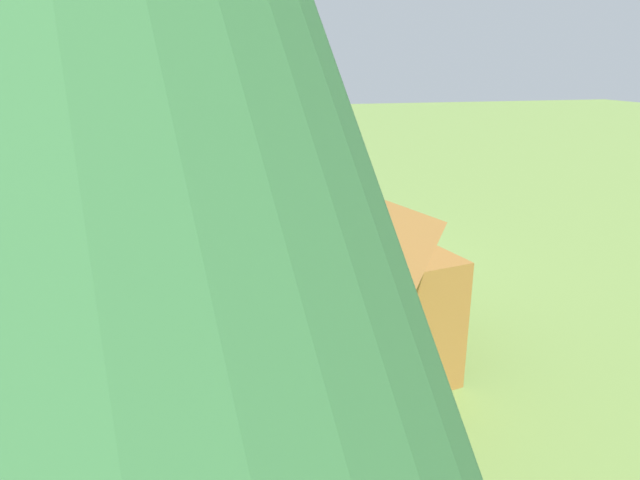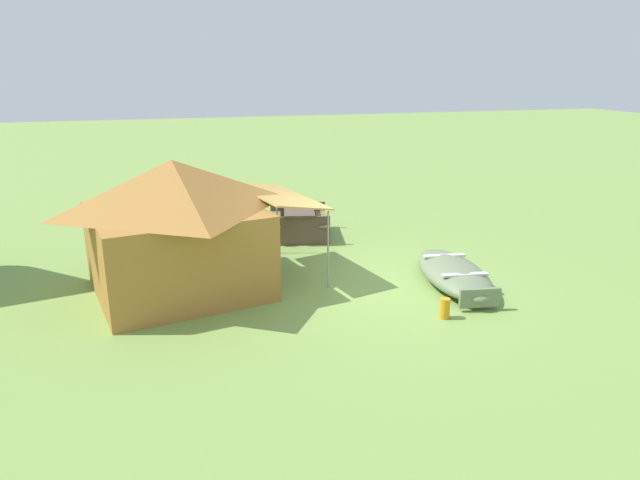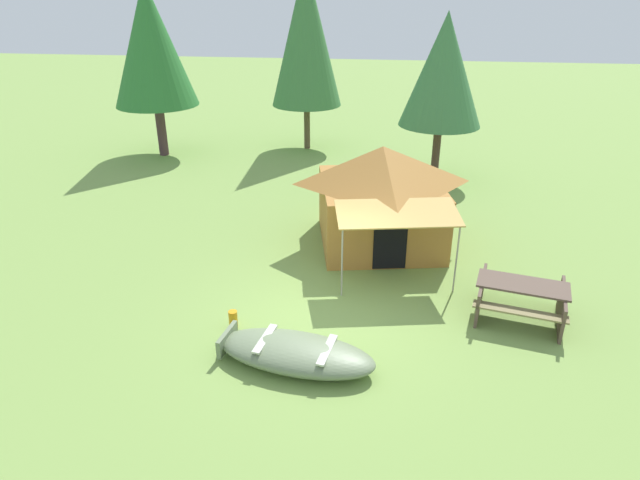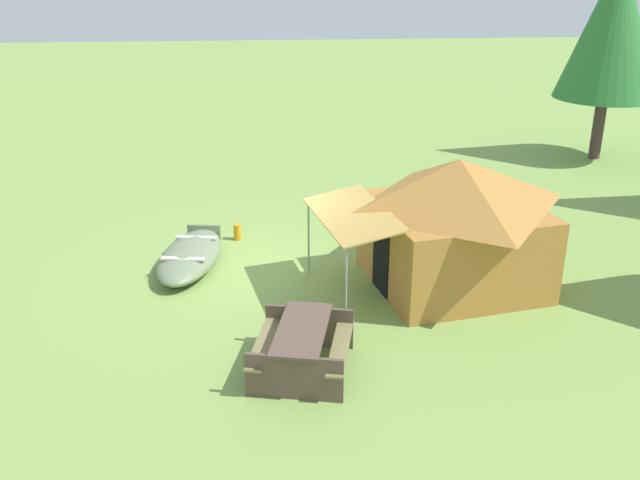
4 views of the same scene
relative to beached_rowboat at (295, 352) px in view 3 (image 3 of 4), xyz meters
The scene contains 9 objects.
ground_plane 1.56m from the beached_rowboat, 77.57° to the left, with size 80.00×80.00×0.00m, color #7A9E4A.
beached_rowboat is the anchor object (origin of this frame).
canvas_cabin_tent 5.37m from the beached_rowboat, 76.23° to the left, with size 3.63×4.69×2.49m.
picnic_table 4.59m from the beached_rowboat, 26.38° to the left, with size 1.97×1.77×0.74m.
cooler_box 4.30m from the beached_rowboat, 70.28° to the left, with size 0.60×0.30×0.40m, color #366EB4.
fuel_can 1.65m from the beached_rowboat, 145.66° to the left, with size 0.17×0.17×0.36m, color orange.
pine_tree_back_left 11.19m from the beached_rowboat, 74.26° to the left, with size 2.60×2.60×5.25m.
pine_tree_back_right 14.21m from the beached_rowboat, 97.95° to the left, with size 2.63×2.63×6.80m.
pine_tree_far_center 14.39m from the beached_rowboat, 121.12° to the left, with size 2.99×2.99×6.16m.
Camera 3 is at (1.11, -9.09, 5.99)m, focal length 30.83 mm.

